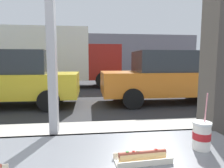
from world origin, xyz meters
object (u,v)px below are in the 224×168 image
object	(u,v)px
soda_cup_left	(202,135)
hotdog_tray_near	(142,156)
parked_car_yellow	(12,79)
parked_car_orange	(168,77)
box_truck	(50,56)

from	to	relation	value
soda_cup_left	hotdog_tray_near	bearing A→B (deg)	-165.70
parked_car_yellow	parked_car_orange	xyz separation A→B (m)	(5.22, 0.00, 0.01)
parked_car_orange	soda_cup_left	bearing A→B (deg)	-111.24
soda_cup_left	parked_car_orange	bearing A→B (deg)	68.76
box_truck	hotdog_tray_near	bearing A→B (deg)	-77.42
soda_cup_left	parked_car_yellow	xyz separation A→B (m)	(-3.02, 5.66, -0.17)
hotdog_tray_near	parked_car_yellow	distance (m)	6.34
soda_cup_left	parked_car_yellow	world-z (taller)	parked_car_yellow
hotdog_tray_near	parked_car_orange	distance (m)	6.28
soda_cup_left	box_truck	xyz separation A→B (m)	(-2.69, 10.43, 0.66)
hotdog_tray_near	parked_car_yellow	xyz separation A→B (m)	(-2.68, 5.74, -0.12)
soda_cup_left	parked_car_orange	distance (m)	6.07
parked_car_orange	parked_car_yellow	bearing A→B (deg)	-180.00
soda_cup_left	parked_car_yellow	bearing A→B (deg)	118.10
soda_cup_left	hotdog_tray_near	world-z (taller)	soda_cup_left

